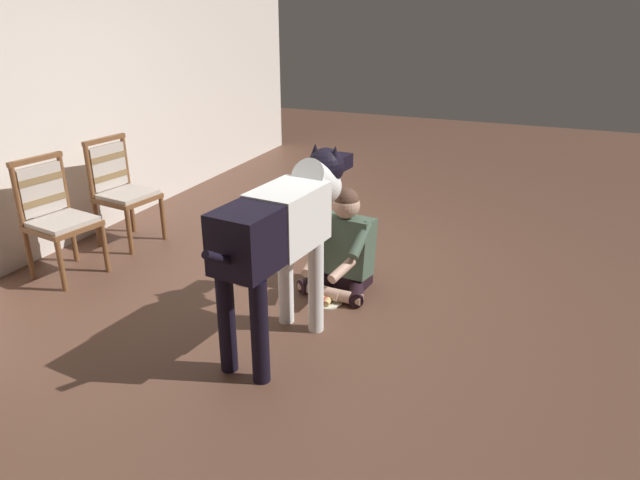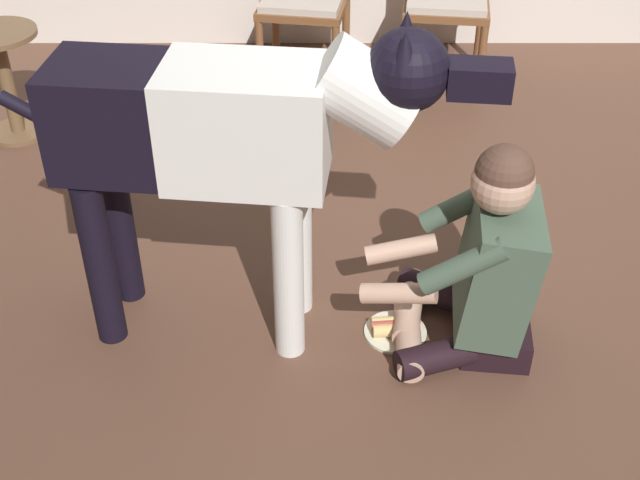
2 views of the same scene
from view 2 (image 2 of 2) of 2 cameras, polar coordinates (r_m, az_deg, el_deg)
ground_plane at (r=3.41m, az=8.60°, el=-3.61°), size 15.23×15.23×0.00m
person_sitting_on_floor at (r=3.02m, az=10.75°, el=-1.85°), size 0.65×0.57×0.82m
large_dog at (r=2.79m, az=-6.02°, el=6.96°), size 1.63×0.43×1.22m
hot_dog_on_plate at (r=3.20m, az=5.09°, el=-5.90°), size 0.23×0.23×0.06m
round_side_table at (r=4.56m, az=-20.28°, el=10.32°), size 0.39×0.39×0.56m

